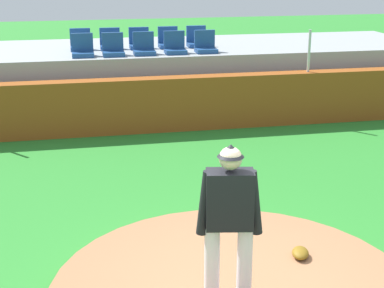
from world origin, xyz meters
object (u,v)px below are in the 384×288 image
stadium_chair_8 (168,41)px  stadium_chair_6 (110,43)px  stadium_chair_5 (81,43)px  stadium_chair_0 (83,49)px  stadium_chair_3 (175,46)px  stadium_chair_7 (139,42)px  stadium_chair_1 (113,49)px  stadium_chair_2 (144,47)px  stadium_chair_9 (197,40)px  pitcher (229,213)px  stadium_chair_4 (205,45)px  fielding_glove (300,253)px

stadium_chair_8 → stadium_chair_6: bearing=-0.7°
stadium_chair_5 → stadium_chair_0: bearing=91.7°
stadium_chair_3 → stadium_chair_7: bearing=-50.5°
stadium_chair_0 → stadium_chair_7: size_ratio=1.00×
stadium_chair_1 → stadium_chair_2: size_ratio=1.00×
stadium_chair_5 → stadium_chair_9: 2.82m
stadium_chair_1 → stadium_chair_6: bearing=-89.8°
stadium_chair_0 → stadium_chair_7: 1.63m
pitcher → stadium_chair_1: stadium_chair_1 is taller
pitcher → stadium_chair_9: size_ratio=3.46×
stadium_chair_0 → stadium_chair_4: 2.81m
pitcher → stadium_chair_9: 9.06m
stadium_chair_2 → stadium_chair_4: size_ratio=1.00×
fielding_glove → stadium_chair_4: (0.46, 7.33, 1.42)m
stadium_chair_2 → stadium_chair_6: 1.14m
stadium_chair_1 → stadium_chair_7: (0.69, 0.90, 0.00)m
stadium_chair_4 → stadium_chair_5: 2.98m
stadium_chair_6 → stadium_chair_8: 1.41m
stadium_chair_4 → stadium_chair_8: 1.14m
stadium_chair_6 → stadium_chair_5: bearing=-1.8°
fielding_glove → stadium_chair_2: bearing=-152.6°
fielding_glove → stadium_chair_8: (-0.27, 8.20, 1.42)m
fielding_glove → stadium_chair_6: size_ratio=0.60×
stadium_chair_3 → stadium_chair_8: 0.88m
stadium_chair_4 → stadium_chair_6: size_ratio=1.00×
stadium_chair_6 → stadium_chair_7: size_ratio=1.00×
pitcher → stadium_chair_6: bearing=103.9°
stadium_chair_6 → stadium_chair_7: 0.70m
stadium_chair_6 → stadium_chair_0: bearing=53.3°
stadium_chair_2 → stadium_chair_3: 0.72m
pitcher → stadium_chair_9: stadium_chair_9 is taller
fielding_glove → stadium_chair_6: bearing=-148.7°
stadium_chair_1 → fielding_glove: bearing=103.0°
stadium_chair_0 → stadium_chair_3: bearing=-179.9°
stadium_chair_1 → stadium_chair_5: bearing=-53.4°
stadium_chair_7 → stadium_chair_5: bearing=-1.9°
stadium_chair_6 → pitcher: bearing=93.8°
stadium_chair_5 → pitcher: bearing=98.2°
stadium_chair_9 → stadium_chair_6: bearing=0.3°
pitcher → stadium_chair_7: size_ratio=3.46×
pitcher → stadium_chair_6: size_ratio=3.46×
stadium_chair_2 → stadium_chair_8: size_ratio=1.00×
stadium_chair_1 → stadium_chair_8: (1.41, 0.91, 0.00)m
stadium_chair_2 → stadium_chair_3: size_ratio=1.00×
stadium_chair_0 → stadium_chair_1: bearing=177.9°
pitcher → stadium_chair_3: 8.07m
stadium_chair_3 → stadium_chair_9: 1.15m
stadium_chair_3 → stadium_chair_4: size_ratio=1.00×
stadium_chair_4 → pitcher: bearing=79.1°
stadium_chair_1 → stadium_chair_2: 0.70m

